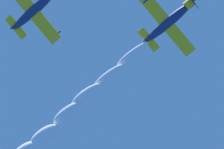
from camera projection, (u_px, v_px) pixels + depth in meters
airplane_lead at (170, 21)px, 56.80m from camera, size 8.93×9.69×3.83m
airplane_left_wingman at (36, 9)px, 57.23m from camera, size 8.94×9.54×4.16m
smoke_trail_lead at (45, 134)px, 61.27m from camera, size 30.31×11.90×5.44m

